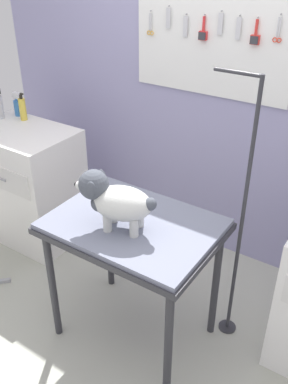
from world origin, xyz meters
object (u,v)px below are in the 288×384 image
at_px(grooming_table, 133,235).
at_px(dog, 114,199).
at_px(grooming_arm, 239,231).
at_px(counter_left, 28,184).
at_px(conditioner_bottle, 18,106).

xyz_separation_m(grooming_table, dog, (-0.05, -0.09, 0.26)).
xyz_separation_m(grooming_table, grooming_arm, (0.47, 0.35, 0.01)).
bearing_deg(counter_left, grooming_table, -17.45).
bearing_deg(counter_left, dog, -21.79).
height_order(grooming_table, counter_left, counter_left).
bearing_deg(conditioner_bottle, grooming_arm, -7.86).
xyz_separation_m(grooming_table, counter_left, (-1.33, 0.42, -0.29)).
xyz_separation_m(grooming_arm, conditioner_bottle, (-2.04, 0.28, 0.25)).
bearing_deg(conditioner_bottle, grooming_table, -22.02).
height_order(grooming_arm, conditioner_bottle, grooming_arm).
bearing_deg(dog, conditioner_bottle, 154.39).
relative_size(grooming_table, counter_left, 0.99).
relative_size(grooming_table, grooming_arm, 0.56).
height_order(counter_left, conditioner_bottle, conditioner_bottle).
bearing_deg(grooming_table, conditioner_bottle, 157.98).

